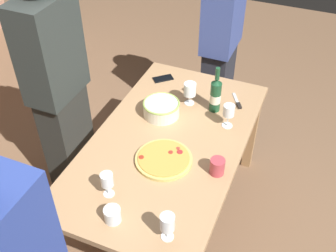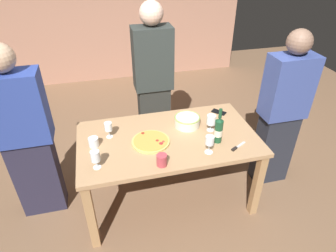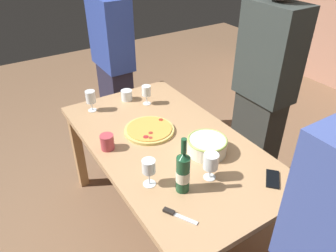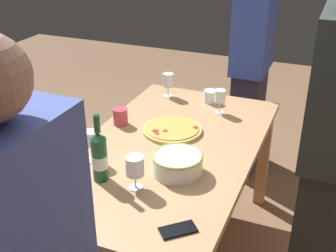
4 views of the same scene
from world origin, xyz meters
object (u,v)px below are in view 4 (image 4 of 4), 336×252
(serving_bowl, at_px, (177,163))
(person_host, at_px, (330,152))
(dining_table, at_px, (168,161))
(wine_glass_by_bottle, at_px, (90,140))
(wine_bottle, at_px, (99,156))
(pizza_knife, at_px, (62,186))
(cup_amber, at_px, (120,117))
(cup_ceramic, at_px, (210,96))
(wine_glass_far_right, at_px, (220,97))
(cell_phone, at_px, (178,230))
(wine_glass_far_left, at_px, (135,167))
(person_guest_right, at_px, (251,67))
(pizza, at_px, (172,130))
(wine_glass_near_pizza, at_px, (168,81))

(serving_bowl, distance_m, person_host, 0.69)
(dining_table, relative_size, wine_glass_by_bottle, 9.88)
(wine_bottle, relative_size, pizza_knife, 1.93)
(cup_amber, bearing_deg, cup_ceramic, 143.01)
(cup_ceramic, bearing_deg, dining_table, -2.60)
(wine_glass_by_bottle, relative_size, wine_glass_far_right, 1.08)
(cup_amber, bearing_deg, cell_phone, 40.88)
(wine_bottle, xyz_separation_m, cell_phone, (0.20, 0.46, -0.12))
(cup_ceramic, distance_m, pizza_knife, 1.23)
(wine_bottle, distance_m, wine_glass_far_right, 0.96)
(serving_bowl, xyz_separation_m, cup_ceramic, (-0.87, -0.11, -0.01))
(wine_glass_far_left, height_order, wine_glass_far_right, wine_glass_far_left)
(pizza_knife, xyz_separation_m, person_host, (-0.50, 1.09, 0.15))
(person_host, bearing_deg, person_guest_right, -60.91)
(cup_amber, xyz_separation_m, cup_ceramic, (-0.51, 0.38, -0.01))
(pizza, bearing_deg, wine_glass_far_right, 153.19)
(cell_phone, bearing_deg, dining_table, -16.92)
(wine_glass_near_pizza, height_order, pizza_knife, wine_glass_near_pizza)
(dining_table, relative_size, wine_bottle, 4.89)
(wine_glass_far_left, height_order, cup_ceramic, wine_glass_far_left)
(wine_glass_far_left, distance_m, wine_glass_far_right, 0.93)
(wine_glass_by_bottle, distance_m, cup_amber, 0.43)
(serving_bowl, bearing_deg, person_host, 106.14)
(cup_amber, xyz_separation_m, person_host, (0.17, 1.14, 0.11))
(pizza, relative_size, wine_glass_near_pizza, 2.11)
(pizza, xyz_separation_m, serving_bowl, (0.39, 0.18, 0.04))
(dining_table, distance_m, pizza_knife, 0.62)
(dining_table, distance_m, cup_ceramic, 0.66)
(person_host, bearing_deg, wine_glass_far_left, 28.19)
(wine_glass_far_left, relative_size, pizza_knife, 0.94)
(wine_glass_far_right, xyz_separation_m, cell_phone, (1.12, 0.16, -0.10))
(wine_glass_near_pizza, relative_size, wine_glass_by_bottle, 0.98)
(wine_bottle, distance_m, cup_amber, 0.58)
(dining_table, bearing_deg, person_guest_right, 171.99)
(wine_glass_far_right, height_order, cup_amber, wine_glass_far_right)
(wine_glass_by_bottle, distance_m, person_guest_right, 1.55)
(pizza_knife, xyz_separation_m, person_guest_right, (-1.73, 0.46, 0.07))
(pizza_knife, bearing_deg, person_host, 114.71)
(wine_glass_near_pizza, bearing_deg, cell_phone, 24.00)
(wine_bottle, bearing_deg, cup_ceramic, 169.42)
(wine_bottle, distance_m, person_host, 1.03)
(serving_bowl, relative_size, wine_bottle, 0.74)
(wine_glass_far_right, distance_m, cell_phone, 1.13)
(serving_bowl, distance_m, wine_glass_far_right, 0.73)
(wine_glass_by_bottle, height_order, cup_ceramic, wine_glass_by_bottle)
(wine_glass_near_pizza, relative_size, person_guest_right, 0.10)
(wine_glass_by_bottle, bearing_deg, cup_amber, -171.79)
(cup_ceramic, bearing_deg, cup_amber, -36.99)
(wine_glass_near_pizza, height_order, person_host, person_host)
(dining_table, xyz_separation_m, cup_ceramic, (-0.65, 0.03, 0.13))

